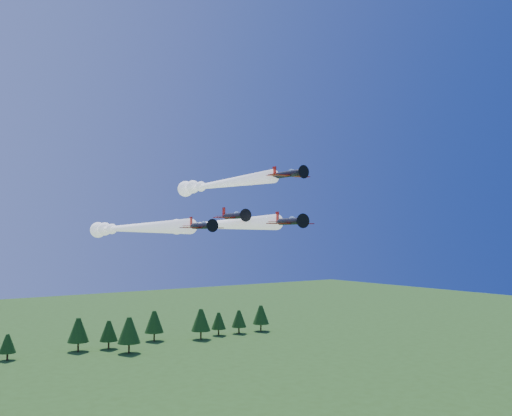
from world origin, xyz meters
TOP-DOWN VIEW (x-y plane):
  - plane_lead at (5.82, 23.27)m, footprint 14.51×59.65m
  - plane_left at (-8.24, 32.44)m, footprint 8.15×59.15m
  - plane_right at (8.79, 25.65)m, footprint 8.33×45.92m
  - plane_slot at (0.12, 5.56)m, footprint 8.06×8.75m
  - treeline at (15.31, 112.07)m, footprint 167.15×22.63m

SIDE VIEW (x-z plane):
  - treeline at x=15.31m, z-range 0.57..12.46m
  - plane_left at x=-8.24m, z-range 38.81..42.51m
  - plane_lead at x=5.82m, z-range 39.48..43.18m
  - plane_slot at x=0.12m, z-range 41.17..43.99m
  - plane_right at x=8.79m, z-range 48.21..51.91m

